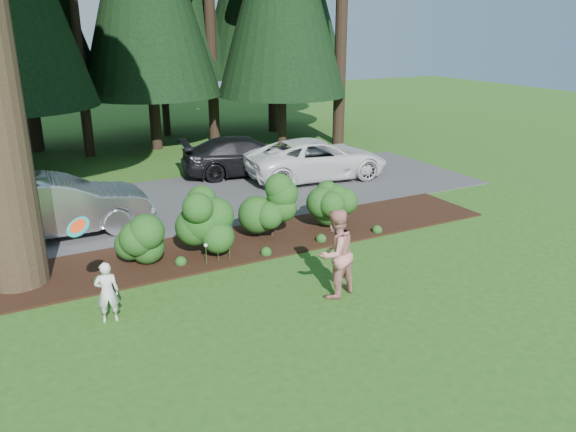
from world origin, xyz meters
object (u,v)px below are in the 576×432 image
(car_dark_suv, at_px, (246,156))
(child, at_px, (107,292))
(frisbee, at_px, (78,227))
(car_white_suv, at_px, (317,159))
(car_silver_wagon, at_px, (55,206))
(adult, at_px, (335,253))

(car_dark_suv, distance_m, child, 11.37)
(frisbee, bearing_deg, car_white_suv, 37.70)
(car_white_suv, height_order, car_dark_suv, car_white_suv)
(frisbee, bearing_deg, child, -3.74)
(car_silver_wagon, height_order, adult, adult)
(car_silver_wagon, bearing_deg, adult, -143.91)
(car_silver_wagon, xyz_separation_m, car_dark_suv, (7.19, 3.64, -0.11))
(car_silver_wagon, relative_size, child, 4.02)
(child, distance_m, frisbee, 1.44)
(car_white_suv, xyz_separation_m, adult, (-4.50, -8.32, 0.19))
(child, height_order, frisbee, frisbee)
(car_silver_wagon, height_order, frisbee, frisbee)
(car_dark_suv, distance_m, frisbee, 11.65)
(car_dark_suv, height_order, frisbee, frisbee)
(frisbee, bearing_deg, adult, -13.15)
(frisbee, bearing_deg, car_silver_wagon, 89.09)
(child, bearing_deg, frisbee, 6.51)
(car_silver_wagon, xyz_separation_m, frisbee, (-0.08, -5.37, 1.16))
(car_white_suv, bearing_deg, car_silver_wagon, 106.97)
(car_dark_suv, relative_size, frisbee, 10.23)
(car_white_suv, relative_size, adult, 2.77)
(car_white_suv, relative_size, car_dark_suv, 1.08)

